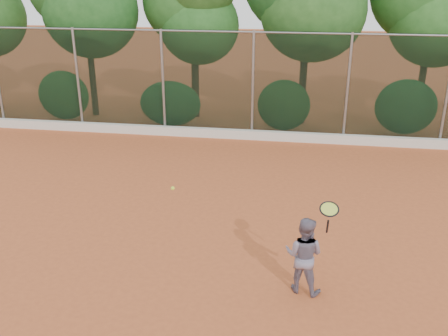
# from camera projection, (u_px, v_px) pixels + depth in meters

# --- Properties ---
(ground) EXTENTS (80.00, 80.00, 0.00)m
(ground) POSITION_uv_depth(u_px,v_px,m) (217.00, 241.00, 10.38)
(ground) COLOR #BD582C
(ground) RESTS_ON ground
(concrete_curb) EXTENTS (24.00, 0.20, 0.30)m
(concrete_curb) POSITION_uv_depth(u_px,v_px,m) (251.00, 135.00, 16.58)
(concrete_curb) COLOR silver
(concrete_curb) RESTS_ON ground
(tennis_player) EXTENTS (0.80, 0.70, 1.41)m
(tennis_player) POSITION_uv_depth(u_px,v_px,m) (304.00, 255.00, 8.55)
(tennis_player) COLOR slate
(tennis_player) RESTS_ON ground
(chainlink_fence) EXTENTS (24.09, 0.09, 3.50)m
(chainlink_fence) POSITION_uv_depth(u_px,v_px,m) (253.00, 83.00, 16.11)
(chainlink_fence) COLOR black
(chainlink_fence) RESTS_ON ground
(tennis_racket) EXTENTS (0.32, 0.30, 0.59)m
(tennis_racket) POSITION_uv_depth(u_px,v_px,m) (329.00, 211.00, 8.08)
(tennis_racket) COLOR black
(tennis_racket) RESTS_ON ground
(tennis_ball_in_flight) EXTENTS (0.07, 0.07, 0.07)m
(tennis_ball_in_flight) POSITION_uv_depth(u_px,v_px,m) (173.00, 188.00, 8.34)
(tennis_ball_in_flight) COLOR #D6F337
(tennis_ball_in_flight) RESTS_ON ground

